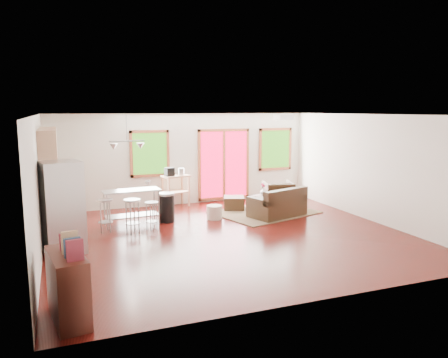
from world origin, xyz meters
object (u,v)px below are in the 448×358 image
object	(u,v)px
armchair	(278,193)
island	(132,201)
ottoman	(234,203)
refrigerator	(63,207)
rug	(264,212)
kitchen_cart	(175,180)
coffee_table	(271,197)
loveseat	(278,205)

from	to	relation	value
armchair	island	bearing A→B (deg)	20.05
ottoman	refrigerator	distance (m)	4.93
rug	kitchen_cart	xyz separation A→B (m)	(-2.03, 1.58, 0.75)
ottoman	refrigerator	size ratio (longest dim) A/B	0.31
rug	kitchen_cart	world-z (taller)	kitchen_cart
coffee_table	armchair	world-z (taller)	armchair
armchair	coffee_table	bearing A→B (deg)	38.42
rug	refrigerator	world-z (taller)	refrigerator
armchair	ottoman	bearing A→B (deg)	9.82
loveseat	island	world-z (taller)	island
armchair	rug	bearing A→B (deg)	51.78
refrigerator	kitchen_cart	size ratio (longest dim) A/B	1.56
loveseat	refrigerator	world-z (taller)	refrigerator
ottoman	island	world-z (taller)	island
loveseat	refrigerator	size ratio (longest dim) A/B	0.91
ottoman	refrigerator	world-z (taller)	refrigerator
kitchen_cart	refrigerator	bearing A→B (deg)	-133.70
kitchen_cart	island	bearing A→B (deg)	-133.20
refrigerator	island	distance (m)	2.21
refrigerator	island	world-z (taller)	refrigerator
kitchen_cart	coffee_table	bearing A→B (deg)	-25.79
rug	coffee_table	world-z (taller)	coffee_table
rug	loveseat	distance (m)	0.61
loveseat	kitchen_cart	xyz separation A→B (m)	(-2.15, 2.10, 0.47)
refrigerator	kitchen_cart	distance (m)	4.30
armchair	loveseat	bearing A→B (deg)	75.42
coffee_table	refrigerator	world-z (taller)	refrigerator
loveseat	ottoman	bearing A→B (deg)	105.35
refrigerator	island	xyz separation A→B (m)	(1.53, 1.57, -0.30)
rug	armchair	distance (m)	0.96
ottoman	kitchen_cart	world-z (taller)	kitchen_cart
ottoman	armchair	bearing A→B (deg)	-3.14
ottoman	refrigerator	xyz separation A→B (m)	(-4.38, -2.16, 0.70)
rug	refrigerator	size ratio (longest dim) A/B	1.41
armchair	ottoman	xyz separation A→B (m)	(-1.31, 0.07, -0.22)
armchair	refrigerator	size ratio (longest dim) A/B	0.45
rug	ottoman	bearing A→B (deg)	134.81
coffee_table	loveseat	bearing A→B (deg)	-105.58
ottoman	island	distance (m)	2.94
armchair	ottoman	world-z (taller)	armchair
kitchen_cart	rug	bearing A→B (deg)	-37.91
rug	armchair	size ratio (longest dim) A/B	3.11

